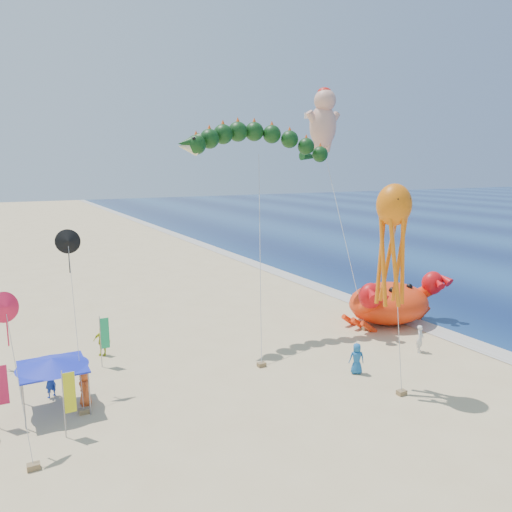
{
  "coord_description": "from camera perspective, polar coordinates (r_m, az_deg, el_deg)",
  "views": [
    {
      "loc": [
        -16.4,
        -25.07,
        12.09
      ],
      "look_at": [
        -2.0,
        2.0,
        6.5
      ],
      "focal_mm": 35.0,
      "sensor_mm": 36.0,
      "label": 1
    }
  ],
  "objects": [
    {
      "name": "canopy_blue",
      "position": [
        27.2,
        -22.26,
        -11.25
      ],
      "size": [
        3.46,
        3.46,
        2.71
      ],
      "color": "gray",
      "rests_on": "ground"
    },
    {
      "name": "feather_flags",
      "position": [
        27.81,
        -25.03,
        -11.93
      ],
      "size": [
        10.48,
        7.49,
        3.2
      ],
      "color": "gray",
      "rests_on": "ground"
    },
    {
      "name": "octopus_kite",
      "position": [
        27.01,
        15.34,
        2.26
      ],
      "size": [
        1.91,
        2.14,
        11.17
      ],
      "color": "orange",
      "rests_on": "ground"
    },
    {
      "name": "dragon_kite",
      "position": [
        35.42,
        0.07,
        12.43
      ],
      "size": [
        11.72,
        7.7,
        14.67
      ],
      "color": "black",
      "rests_on": "ground"
    },
    {
      "name": "beachgoers",
      "position": [
        29.21,
        -17.11,
        -12.71
      ],
      "size": [
        28.58,
        10.93,
        1.88
      ],
      "color": "silver",
      "rests_on": "ground"
    },
    {
      "name": "foam_strip",
      "position": [
        39.77,
        19.74,
        -7.98
      ],
      "size": [
        320.0,
        320.0,
        0.0
      ],
      "primitive_type": "plane",
      "color": "silver",
      "rests_on": "ground"
    },
    {
      "name": "cherub_kite",
      "position": [
        44.05,
        7.74,
        15.33
      ],
      "size": [
        3.04,
        9.41,
        18.5
      ],
      "color": "#DFA088",
      "rests_on": "ground"
    },
    {
      "name": "crab_inflatable",
      "position": [
        40.08,
        15.07,
        -5.05
      ],
      "size": [
        8.83,
        6.05,
        3.87
      ],
      "color": "#F6340C",
      "rests_on": "ground"
    },
    {
      "name": "ground",
      "position": [
        32.31,
        4.9,
        -11.68
      ],
      "size": [
        320.0,
        320.0,
        0.0
      ],
      "primitive_type": "plane",
      "color": "#D1B784",
      "rests_on": "ground"
    },
    {
      "name": "small_kites",
      "position": [
        28.15,
        -25.26,
        -3.33
      ],
      "size": [
        5.57,
        14.14,
        8.82
      ],
      "color": "black",
      "rests_on": "ground"
    }
  ]
}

